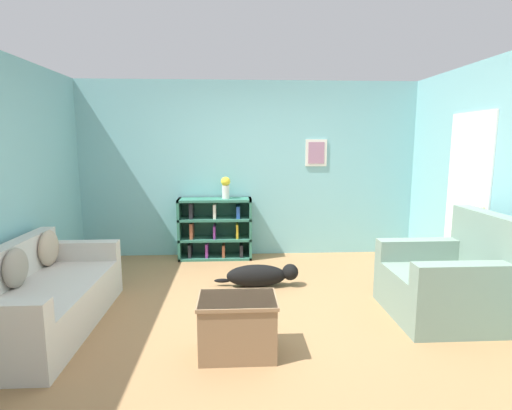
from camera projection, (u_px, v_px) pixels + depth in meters
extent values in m
plane|color=#997047|center=(258.00, 314.00, 4.00)|extent=(14.00, 14.00, 0.00)
cube|color=#7AB7BC|center=(249.00, 169.00, 6.02)|extent=(5.60, 0.10, 2.60)
cube|color=silver|center=(316.00, 153.00, 5.97)|extent=(0.32, 0.02, 0.40)
cube|color=#A37089|center=(316.00, 153.00, 5.96)|extent=(0.24, 0.01, 0.32)
cube|color=white|center=(467.00, 201.00, 4.67)|extent=(0.02, 0.84, 2.05)
sphere|color=tan|center=(483.00, 208.00, 4.32)|extent=(0.05, 0.05, 0.05)
cube|color=beige|center=(46.00, 308.00, 3.68)|extent=(0.87, 1.87, 0.40)
cube|color=beige|center=(2.00, 268.00, 3.60)|extent=(0.16, 1.87, 0.36)
cube|color=beige|center=(79.00, 251.00, 4.47)|extent=(0.87, 0.16, 0.21)
ellipsoid|color=gray|center=(16.00, 268.00, 3.60)|extent=(0.14, 0.36, 0.36)
ellipsoid|color=tan|center=(49.00, 248.00, 4.25)|extent=(0.14, 0.38, 0.38)
cube|color=#2D6B56|center=(180.00, 229.00, 5.85)|extent=(0.04, 0.36, 0.89)
cube|color=#2D6B56|center=(250.00, 228.00, 5.91)|extent=(0.04, 0.36, 0.89)
cube|color=#2D6B56|center=(216.00, 226.00, 6.05)|extent=(1.07, 0.02, 0.89)
cube|color=#2D6B56|center=(216.00, 257.00, 5.95)|extent=(1.07, 0.36, 0.04)
cube|color=#2D6B56|center=(215.00, 238.00, 5.90)|extent=(1.07, 0.36, 0.04)
cube|color=#2D6B56|center=(215.00, 219.00, 5.86)|extent=(1.07, 0.36, 0.04)
cube|color=#2D6B56|center=(215.00, 200.00, 5.81)|extent=(1.07, 0.36, 0.04)
cube|color=black|center=(190.00, 250.00, 5.90)|extent=(0.04, 0.27, 0.21)
cube|color=brown|center=(192.00, 230.00, 5.85)|extent=(0.04, 0.27, 0.23)
cube|color=black|center=(192.00, 210.00, 5.81)|extent=(0.05, 0.27, 0.23)
cube|color=#7A2D84|center=(207.00, 250.00, 5.91)|extent=(0.04, 0.27, 0.22)
cube|color=#7A2D84|center=(215.00, 231.00, 5.88)|extent=(0.03, 0.27, 0.19)
cube|color=silver|center=(215.00, 211.00, 5.83)|extent=(0.04, 0.27, 0.21)
cube|color=brown|center=(224.00, 250.00, 5.93)|extent=(0.04, 0.27, 0.20)
cube|color=gold|center=(237.00, 230.00, 5.89)|extent=(0.03, 0.27, 0.21)
cube|color=#234C9E|center=(238.00, 212.00, 5.85)|extent=(0.05, 0.27, 0.17)
cube|color=black|center=(241.00, 250.00, 5.94)|extent=(0.05, 0.27, 0.20)
cube|color=gray|center=(443.00, 294.00, 3.94)|extent=(1.03, 1.04, 0.45)
cube|color=gray|center=(489.00, 243.00, 3.88)|extent=(0.18, 1.04, 0.58)
cube|color=gray|center=(471.00, 276.00, 3.46)|extent=(1.03, 0.18, 0.22)
cube|color=gray|center=(425.00, 249.00, 4.31)|extent=(1.03, 0.18, 0.22)
cube|color=#846647|center=(237.00, 326.00, 3.23)|extent=(0.61, 0.41, 0.48)
cube|color=#8F6E4D|center=(237.00, 300.00, 3.19)|extent=(0.63, 0.43, 0.03)
ellipsoid|color=black|center=(256.00, 276.00, 4.75)|extent=(0.71, 0.24, 0.27)
sphere|color=black|center=(290.00, 272.00, 4.77)|extent=(0.20, 0.20, 0.20)
ellipsoid|color=black|center=(222.00, 281.00, 4.78)|extent=(0.20, 0.05, 0.05)
cylinder|color=silver|center=(226.00, 192.00, 5.80)|extent=(0.11, 0.11, 0.19)
sphere|color=yellow|center=(226.00, 181.00, 5.78)|extent=(0.14, 0.14, 0.14)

